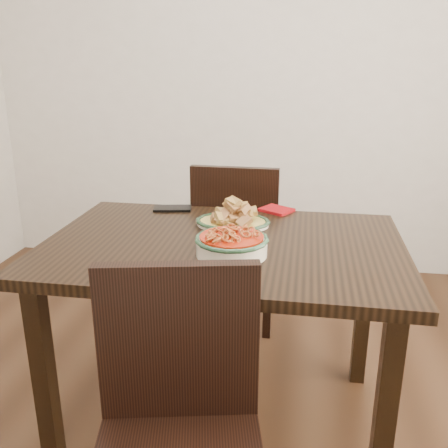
% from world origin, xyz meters
% --- Properties ---
extents(floor, '(3.50, 3.50, 0.00)m').
position_xyz_m(floor, '(0.00, 0.00, 0.00)').
color(floor, '#311D0F').
rests_on(floor, ground).
extents(wall_back, '(3.50, 0.10, 2.60)m').
position_xyz_m(wall_back, '(0.00, 1.75, 1.30)').
color(wall_back, silver).
rests_on(wall_back, ground).
extents(dining_table, '(1.27, 0.85, 0.75)m').
position_xyz_m(dining_table, '(0.06, 0.14, 0.66)').
color(dining_table, black).
rests_on(dining_table, ground).
extents(chair_far, '(0.43, 0.43, 0.89)m').
position_xyz_m(chair_far, '(0.01, 0.86, 0.50)').
color(chair_far, black).
rests_on(chair_far, ground).
extents(chair_near, '(0.50, 0.50, 0.89)m').
position_xyz_m(chair_near, '(0.05, -0.51, 0.50)').
color(chair_near, black).
rests_on(chair_near, ground).
extents(fish_plate, '(0.28, 0.22, 0.11)m').
position_xyz_m(fish_plate, '(0.06, 0.33, 0.79)').
color(fish_plate, '#F0E2CA').
rests_on(fish_plate, dining_table).
extents(noodle_bowl, '(0.25, 0.25, 0.08)m').
position_xyz_m(noodle_bowl, '(0.11, 0.02, 0.79)').
color(noodle_bowl, beige).
rests_on(noodle_bowl, dining_table).
extents(smartphone, '(0.17, 0.11, 0.01)m').
position_xyz_m(smartphone, '(-0.22, 0.49, 0.76)').
color(smartphone, black).
rests_on(smartphone, dining_table).
extents(napkin, '(0.16, 0.15, 0.01)m').
position_xyz_m(napkin, '(0.22, 0.54, 0.76)').
color(napkin, maroon).
rests_on(napkin, dining_table).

